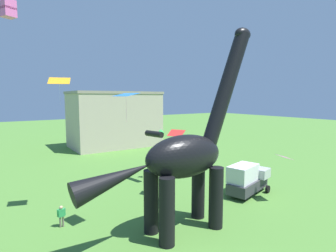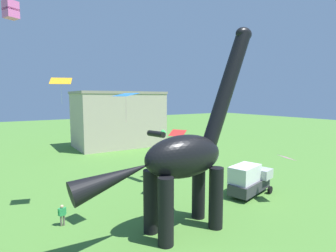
% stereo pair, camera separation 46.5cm
% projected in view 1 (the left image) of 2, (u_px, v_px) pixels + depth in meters
% --- Properties ---
extents(dinosaur_sculpture, '(15.32, 3.24, 16.01)m').
position_uv_depth(dinosaur_sculpture, '(184.00, 156.00, 19.80)').
color(dinosaur_sculpture, black).
rests_on(dinosaur_sculpture, ground_plane).
extents(parked_box_truck, '(5.95, 3.42, 3.20)m').
position_uv_depth(parked_box_truck, '(247.00, 179.00, 27.87)').
color(parked_box_truck, '#38383D').
rests_on(parked_box_truck, ground_plane).
extents(person_far_spectator, '(0.65, 0.29, 1.73)m').
position_uv_depth(person_far_spectator, '(61.00, 214.00, 20.76)').
color(person_far_spectator, '#6B6056').
rests_on(person_far_spectator, ground_plane).
extents(kite_mid_left, '(1.72, 2.03, 2.13)m').
position_uv_depth(kite_mid_left, '(126.00, 95.00, 19.23)').
color(kite_mid_left, '#287AE5').
extents(kite_near_high, '(2.41, 2.63, 0.74)m').
position_uv_depth(kite_near_high, '(156.00, 134.00, 31.48)').
color(kite_near_high, black).
extents(kite_far_right, '(1.70, 1.89, 0.54)m').
position_uv_depth(kite_far_right, '(176.00, 133.00, 26.29)').
color(kite_far_right, red).
extents(kite_far_left, '(1.57, 1.79, 0.33)m').
position_uv_depth(kite_far_left, '(284.00, 157.00, 25.54)').
color(kite_far_left, pink).
extents(kite_apex, '(2.02, 1.68, 2.30)m').
position_uv_depth(kite_apex, '(59.00, 81.00, 22.37)').
color(kite_apex, orange).
extents(kite_near_low, '(1.34, 1.34, 1.44)m').
position_uv_depth(kite_near_low, '(8.00, 9.00, 22.43)').
color(kite_near_low, pink).
extents(background_building_block, '(17.79, 10.58, 11.39)m').
position_uv_depth(background_building_block, '(115.00, 119.00, 55.29)').
color(background_building_block, '#B7A893').
rests_on(background_building_block, ground_plane).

